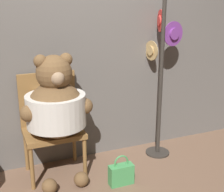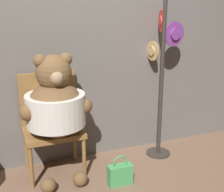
{
  "view_description": "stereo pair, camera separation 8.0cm",
  "coord_description": "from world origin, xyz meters",
  "px_view_note": "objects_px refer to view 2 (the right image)",
  "views": [
    {
      "loc": [
        -0.88,
        -2.44,
        1.76
      ],
      "look_at": [
        0.3,
        0.42,
        0.79
      ],
      "focal_mm": 50.0,
      "sensor_mm": 36.0,
      "label": 1
    },
    {
      "loc": [
        -0.8,
        -2.47,
        1.76
      ],
      "look_at": [
        0.3,
        0.42,
        0.79
      ],
      "focal_mm": 50.0,
      "sensor_mm": 36.0,
      "label": 2
    }
  ],
  "objects_px": {
    "teddy_bear": "(56,106)",
    "handbag_on_ground": "(120,174)",
    "hat_display_rack": "(162,73)",
    "chair": "(51,120)"
  },
  "relations": [
    {
      "from": "teddy_bear",
      "to": "handbag_on_ground",
      "type": "distance_m",
      "value": 0.92
    },
    {
      "from": "hat_display_rack",
      "to": "handbag_on_ground",
      "type": "height_order",
      "value": "hat_display_rack"
    },
    {
      "from": "teddy_bear",
      "to": "hat_display_rack",
      "type": "distance_m",
      "value": 1.25
    },
    {
      "from": "chair",
      "to": "teddy_bear",
      "type": "distance_m",
      "value": 0.26
    },
    {
      "from": "chair",
      "to": "handbag_on_ground",
      "type": "height_order",
      "value": "chair"
    },
    {
      "from": "teddy_bear",
      "to": "handbag_on_ground",
      "type": "xyz_separation_m",
      "value": [
        0.53,
        -0.36,
        -0.66
      ]
    },
    {
      "from": "chair",
      "to": "handbag_on_ground",
      "type": "relative_size",
      "value": 3.34
    },
    {
      "from": "teddy_bear",
      "to": "hat_display_rack",
      "type": "xyz_separation_m",
      "value": [
        1.23,
        0.11,
        0.2
      ]
    },
    {
      "from": "teddy_bear",
      "to": "handbag_on_ground",
      "type": "height_order",
      "value": "teddy_bear"
    },
    {
      "from": "handbag_on_ground",
      "to": "teddy_bear",
      "type": "bearing_deg",
      "value": 145.65
    }
  ]
}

